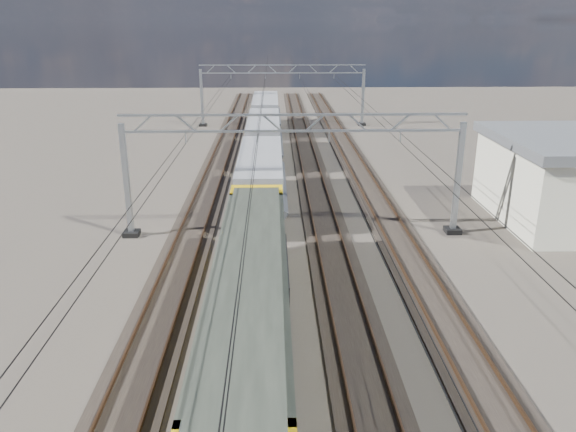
{
  "coord_description": "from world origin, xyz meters",
  "views": [
    {
      "loc": [
        -1.12,
        -26.95,
        12.0
      ],
      "look_at": [
        -0.4,
        0.41,
        2.4
      ],
      "focal_mm": 35.0,
      "sensor_mm": 36.0,
      "label": 1
    }
  ],
  "objects_px": {
    "catenary_gantry_mid": "(293,170)",
    "hopper_wagon_mid": "(264,134)",
    "locomotive": "(251,302)",
    "hopper_wagon_third": "(266,110)",
    "hopper_wagon_lead": "(260,176)",
    "catenary_gantry_far": "(283,93)"
  },
  "relations": [
    {
      "from": "catenary_gantry_far",
      "to": "hopper_wagon_third",
      "type": "xyz_separation_m",
      "value": [
        -2.0,
        -2.65,
        -1.67
      ]
    },
    {
      "from": "hopper_wagon_lead",
      "to": "hopper_wagon_third",
      "type": "relative_size",
      "value": 1.0
    },
    {
      "from": "hopper_wagon_third",
      "to": "locomotive",
      "type": "bearing_deg",
      "value": -90.0
    },
    {
      "from": "catenary_gantry_far",
      "to": "locomotive",
      "type": "height_order",
      "value": "catenary_gantry_far"
    },
    {
      "from": "hopper_wagon_mid",
      "to": "hopper_wagon_lead",
      "type": "bearing_deg",
      "value": -90.0
    },
    {
      "from": "locomotive",
      "to": "hopper_wagon_lead",
      "type": "height_order",
      "value": "locomotive"
    },
    {
      "from": "hopper_wagon_third",
      "to": "hopper_wagon_mid",
      "type": "bearing_deg",
      "value": -90.0
    },
    {
      "from": "catenary_gantry_mid",
      "to": "catenary_gantry_far",
      "type": "relative_size",
      "value": 1.0
    },
    {
      "from": "catenary_gantry_far",
      "to": "locomotive",
      "type": "bearing_deg",
      "value": -92.35
    },
    {
      "from": "hopper_wagon_lead",
      "to": "hopper_wagon_mid",
      "type": "height_order",
      "value": "same"
    },
    {
      "from": "locomotive",
      "to": "hopper_wagon_third",
      "type": "distance_m",
      "value": 46.1
    },
    {
      "from": "locomotive",
      "to": "hopper_wagon_lead",
      "type": "xyz_separation_m",
      "value": [
        -0.0,
        17.7,
        -0.09
      ]
    },
    {
      "from": "catenary_gantry_mid",
      "to": "hopper_wagon_mid",
      "type": "height_order",
      "value": "catenary_gantry_mid"
    },
    {
      "from": "catenary_gantry_mid",
      "to": "locomotive",
      "type": "height_order",
      "value": "catenary_gantry_mid"
    },
    {
      "from": "hopper_wagon_mid",
      "to": "hopper_wagon_third",
      "type": "bearing_deg",
      "value": 90.0
    },
    {
      "from": "catenary_gantry_mid",
      "to": "hopper_wagon_third",
      "type": "bearing_deg",
      "value": 93.43
    },
    {
      "from": "hopper_wagon_mid",
      "to": "hopper_wagon_third",
      "type": "distance_m",
      "value": 14.2
    },
    {
      "from": "catenary_gantry_mid",
      "to": "locomotive",
      "type": "relative_size",
      "value": 0.94
    },
    {
      "from": "locomotive",
      "to": "hopper_wagon_mid",
      "type": "xyz_separation_m",
      "value": [
        -0.0,
        31.9,
        -0.09
      ]
    },
    {
      "from": "catenary_gantry_far",
      "to": "locomotive",
      "type": "distance_m",
      "value": 48.81
    },
    {
      "from": "locomotive",
      "to": "hopper_wagon_mid",
      "type": "height_order",
      "value": "locomotive"
    },
    {
      "from": "catenary_gantry_mid",
      "to": "hopper_wagon_lead",
      "type": "xyz_separation_m",
      "value": [
        -2.0,
        4.95,
        -1.67
      ]
    }
  ]
}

